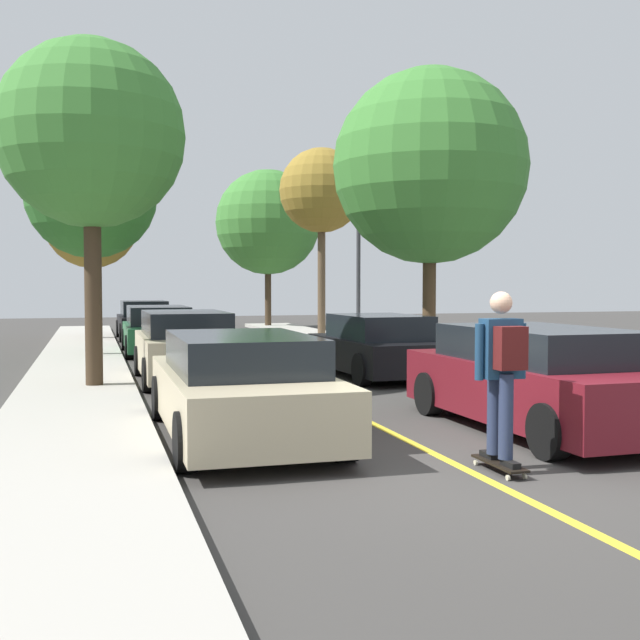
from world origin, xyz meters
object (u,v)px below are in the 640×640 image
Objects in this scene: parked_car_right_nearest at (540,379)px; skateboard at (499,464)px; skateboarder at (502,366)px; street_tree_right_far at (268,222)px; street_tree_left_near at (91,193)px; parked_car_left_farthest at (144,321)px; street_tree_right_nearest at (430,167)px; streetlamp at (359,229)px; street_tree_left_nearest at (91,135)px; parked_car_left_far at (158,330)px; parked_car_right_near at (377,347)px; street_tree_right_near at (322,191)px; parked_car_left_nearest at (241,387)px; street_tree_left_far at (91,222)px; fire_hydrant at (593,382)px; parked_car_left_near at (186,347)px.

skateboard is (-1.68, -1.90, -0.60)m from parked_car_right_nearest.
parked_car_right_nearest is 2.60m from skateboarder.
street_tree_right_far is 26.75m from skateboarder.
skateboard is (4.02, -13.82, -4.22)m from street_tree_left_near.
street_tree_right_nearest is (5.70, -11.71, 3.98)m from parked_car_left_farthest.
street_tree_left_near is 7.50m from streetlamp.
street_tree_left_near is at bearing 106.18° from skateboarder.
street_tree_left_near is 14.78m from skateboarder.
parked_car_left_far is at bearing 76.96° from street_tree_left_nearest.
parked_car_left_farthest is at bearing 82.63° from street_tree_left_nearest.
street_tree_right_near is (1.76, 9.95, 4.44)m from parked_car_right_near.
parked_car_left_farthest is (-0.00, 18.51, 0.01)m from parked_car_left_nearest.
parked_car_left_nearest is at bearing -84.28° from street_tree_left_far.
street_tree_right_near reaches higher than fire_hydrant.
streetlamp is at bearing -90.22° from street_tree_right_near.
street_tree_left_nearest is at bearing 136.19° from parked_car_right_nearest.
skateboard is 0.47× the size of skateboarder.
fire_hydrant is at bearing 31.41° from parked_car_right_nearest.
fire_hydrant is at bearing 41.87° from skateboarder.
parked_car_right_near is (3.94, 5.54, -0.01)m from parked_car_left_nearest.
street_tree_left_nearest is (-1.76, -1.06, 3.91)m from parked_car_left_near.
parked_car_right_near is at bearing -73.10° from parked_car_left_farthest.
parked_car_left_far is 0.65× the size of street_tree_right_nearest.
street_tree_left_near is (-1.76, -7.19, 3.64)m from parked_car_left_farthest.
parked_car_left_farthest is 1.00× the size of parked_car_right_near.
parked_car_right_near is at bearing 89.99° from parked_car_right_nearest.
street_tree_right_far reaches higher than skateboarder.
parked_car_right_near is at bearing 78.24° from skateboarder.
street_tree_left_near is 0.92× the size of street_tree_right_near.
parked_car_left_far is 6.27× the size of fire_hydrant.
parked_car_left_farthest is at bearing 76.20° from street_tree_left_near.
street_tree_left_nearest reaches higher than street_tree_left_far.
street_tree_left_far is (-1.76, -0.89, 3.37)m from parked_car_left_farthest.
streetlamp is (1.75, 6.14, 2.91)m from parked_car_right_near.
parked_car_right_nearest is at bearing -98.10° from streetlamp.
parked_car_left_near is 0.74× the size of street_tree_left_far.
street_tree_left_nearest is 1.03× the size of streetlamp.
parked_car_left_near is at bearing 90.00° from parked_car_left_nearest.
street_tree_left_nearest reaches higher than parked_car_right_near.
parked_car_left_far reaches higher than skateboard.
street_tree_right_far is at bearing 63.16° from parked_car_left_far.
street_tree_right_nearest is (7.47, -10.83, 0.61)m from street_tree_left_far.
parked_car_left_nearest reaches higher than skateboard.
street_tree_left_nearest is at bearing 118.61° from skateboard.
street_tree_right_near is (5.70, 15.50, 4.43)m from parked_car_left_nearest.
street_tree_right_far is 26.88m from skateboard.
street_tree_right_near is 1.07× the size of streetlamp.
parked_car_right_nearest is 0.73× the size of street_tree_left_nearest.
streetlamp is at bearing 76.41° from skateboard.
street_tree_right_nearest is at bearing 14.47° from street_tree_left_nearest.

